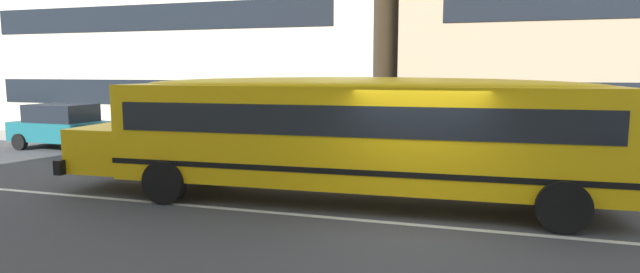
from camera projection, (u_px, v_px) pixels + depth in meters
The scene contains 5 objects.
ground_plane at pixel (416, 225), 9.55m from camera, with size 400.00×400.00×0.00m, color #424244.
sidewalk_far at pixel (444, 155), 17.50m from camera, with size 120.00×3.00×0.01m, color gray.
lane_centreline at pixel (416, 225), 9.55m from camera, with size 110.00×0.16×0.01m, color silver.
school_bus at pixel (345, 128), 11.08m from camera, with size 12.28×2.97×2.73m.
parked_car_teal_by_hydrant at pixel (64, 126), 18.86m from camera, with size 3.96×1.99×1.64m.
Camera 1 is at (0.97, -9.38, 2.86)m, focal length 28.76 mm.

